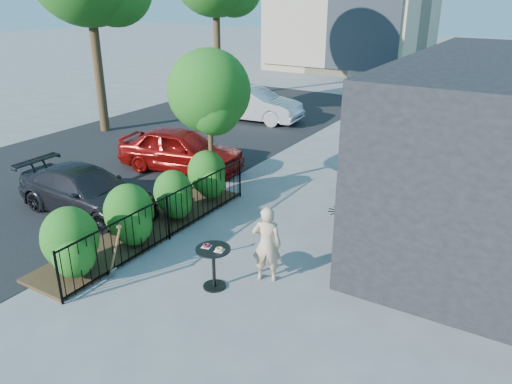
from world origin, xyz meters
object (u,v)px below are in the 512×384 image
Objects in this scene: woman at (267,244)px; shovel at (115,255)px; car_silver at (252,104)px; car_darkgrey at (86,191)px; patio_tree at (210,96)px; car_red at (181,149)px; cafe_table at (214,261)px.

shovel is at bearing 8.99° from woman.
woman is 0.36× the size of car_silver.
shovel is at bearing -164.95° from car_silver.
patio_tree is at bearing -38.27° from car_darkgrey.
car_darkgrey is (1.47, -10.45, -0.14)m from car_silver.
car_red is 6.84m from car_silver.
shovel is 0.32× the size of car_darkgrey.
car_silver is at bearing 118.53° from cafe_table.
woman reaches higher than cafe_table.
patio_tree is 0.89× the size of car_silver.
car_darkgrey is at bearing -127.97° from patio_tree.
patio_tree is 5.22m from shovel.
shovel is (-2.53, -1.56, -0.23)m from woman.
car_silver reaches higher than car_red.
car_red is at bearing 151.13° from patio_tree.
patio_tree reaches higher than cafe_table.
cafe_table is at bearing -145.17° from car_red.
woman reaches higher than car_silver.
shovel is at bearing -123.24° from car_darkgrey.
shovel is (-1.80, -0.79, -0.02)m from cafe_table.
woman reaches higher than shovel.
car_silver is (-3.54, 7.80, -2.04)m from patio_tree.
patio_tree reaches higher than woman.
cafe_table is 0.20× the size of car_silver.
car_darkgrey is at bearing 147.07° from shovel.
car_red reaches higher than cafe_table.
car_darkgrey is at bearing -176.94° from car_silver.
woman reaches higher than car_darkgrey.
car_silver is at bearing 7.71° from car_darkgrey.
car_red is (-4.83, 4.97, 0.10)m from cafe_table.
car_silver reaches higher than car_darkgrey.
patio_tree is at bearing -128.22° from car_red.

